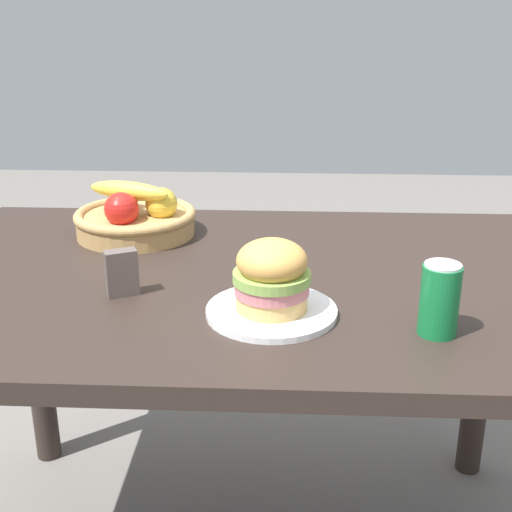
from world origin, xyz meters
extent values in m
cube|color=#2D231E|center=(0.00, 0.00, 0.73)|extent=(1.40, 0.90, 0.04)
cylinder|color=#2D231E|center=(-0.62, 0.37, 0.35)|extent=(0.07, 0.07, 0.71)
cylinder|color=#2D231E|center=(0.62, 0.37, 0.35)|extent=(0.07, 0.07, 0.71)
cylinder|color=white|center=(0.06, -0.20, 0.76)|extent=(0.24, 0.24, 0.01)
cylinder|color=#DBAD60|center=(0.06, -0.20, 0.78)|extent=(0.13, 0.13, 0.03)
cylinder|color=#C67075|center=(0.06, -0.20, 0.80)|extent=(0.13, 0.13, 0.02)
cylinder|color=#84A84C|center=(0.06, -0.20, 0.82)|extent=(0.14, 0.14, 0.02)
ellipsoid|color=#DF9F4D|center=(0.06, -0.20, 0.85)|extent=(0.13, 0.13, 0.08)
cylinder|color=#147238|center=(0.34, -0.26, 0.81)|extent=(0.07, 0.07, 0.12)
cylinder|color=silver|center=(0.34, -0.26, 0.87)|extent=(0.06, 0.06, 0.00)
cylinder|color=tan|center=(-0.28, 0.23, 0.78)|extent=(0.28, 0.28, 0.05)
torus|color=tan|center=(-0.28, 0.23, 0.80)|extent=(0.29, 0.29, 0.02)
sphere|color=gold|center=(-0.22, 0.24, 0.83)|extent=(0.08, 0.08, 0.08)
sphere|color=maroon|center=(-0.32, 0.28, 0.83)|extent=(0.07, 0.07, 0.07)
sphere|color=red|center=(-0.30, 0.18, 0.83)|extent=(0.08, 0.08, 0.08)
ellipsoid|color=yellow|center=(-0.29, 0.23, 0.86)|extent=(0.21, 0.11, 0.05)
cube|color=#594C47|center=(-0.23, -0.12, 0.80)|extent=(0.07, 0.05, 0.09)
camera|label=1|loc=(0.08, -1.30, 1.28)|focal=47.77mm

